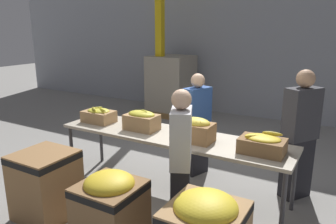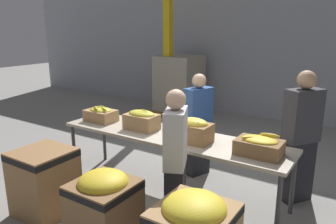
# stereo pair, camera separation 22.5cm
# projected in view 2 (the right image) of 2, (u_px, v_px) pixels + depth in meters

# --- Properties ---
(ground_plane) EXTENTS (30.00, 30.00, 0.00)m
(ground_plane) POSITION_uv_depth(u_px,v_px,m) (170.00, 191.00, 4.42)
(ground_plane) COLOR gray
(wall_back) EXTENTS (16.00, 0.08, 4.00)m
(wall_back) POSITION_uv_depth(u_px,v_px,m) (273.00, 33.00, 7.42)
(wall_back) COLOR #9399A3
(wall_back) RESTS_ON ground_plane
(sorting_table) EXTENTS (3.10, 0.75, 0.80)m
(sorting_table) POSITION_uv_depth(u_px,v_px,m) (170.00, 138.00, 4.23)
(sorting_table) COLOR #B2A893
(sorting_table) RESTS_ON ground_plane
(banana_box_0) EXTENTS (0.45, 0.30, 0.23)m
(banana_box_0) POSITION_uv_depth(u_px,v_px,m) (101.00, 114.00, 4.80)
(banana_box_0) COLOR tan
(banana_box_0) RESTS_ON sorting_table
(banana_box_1) EXTENTS (0.44, 0.29, 0.28)m
(banana_box_1) POSITION_uv_depth(u_px,v_px,m) (142.00, 120.00, 4.41)
(banana_box_1) COLOR tan
(banana_box_1) RESTS_ON sorting_table
(banana_box_2) EXTENTS (0.43, 0.29, 0.30)m
(banana_box_2) POSITION_uv_depth(u_px,v_px,m) (193.00, 130.00, 3.92)
(banana_box_2) COLOR olive
(banana_box_2) RESTS_ON sorting_table
(banana_box_3) EXTENTS (0.49, 0.32, 0.24)m
(banana_box_3) POSITION_uv_depth(u_px,v_px,m) (259.00, 146.00, 3.53)
(banana_box_3) COLOR olive
(banana_box_3) RESTS_ON sorting_table
(volunteer_0) EXTENTS (0.33, 0.45, 1.51)m
(volunteer_0) POSITION_uv_depth(u_px,v_px,m) (198.00, 126.00, 4.76)
(volunteer_0) COLOR black
(volunteer_0) RESTS_ON ground_plane
(volunteer_1) EXTENTS (0.36, 0.46, 1.55)m
(volunteer_1) POSITION_uv_depth(u_px,v_px,m) (175.00, 162.00, 3.44)
(volunteer_1) COLOR black
(volunteer_1) RESTS_ON ground_plane
(volunteer_2) EXTENTS (0.43, 0.49, 1.66)m
(volunteer_2) POSITION_uv_depth(u_px,v_px,m) (300.00, 138.00, 4.00)
(volunteer_2) COLOR black
(volunteer_2) RESTS_ON ground_plane
(donation_bin_0) EXTENTS (0.61, 0.61, 0.78)m
(donation_bin_0) POSITION_uv_depth(u_px,v_px,m) (44.00, 180.00, 3.82)
(donation_bin_0) COLOR olive
(donation_bin_0) RESTS_ON ground_plane
(donation_bin_1) EXTENTS (0.60, 0.60, 0.75)m
(donation_bin_1) POSITION_uv_depth(u_px,v_px,m) (104.00, 204.00, 3.32)
(donation_bin_1) COLOR olive
(donation_bin_1) RESTS_ON ground_plane
(support_pillar) EXTENTS (0.17, 0.17, 4.00)m
(support_pillar) POSITION_uv_depth(u_px,v_px,m) (168.00, 33.00, 7.70)
(support_pillar) COLOR yellow
(support_pillar) RESTS_ON ground_plane
(pallet_stack_0) EXTENTS (1.05, 1.05, 1.46)m
(pallet_stack_0) POSITION_uv_depth(u_px,v_px,m) (179.00, 86.00, 8.13)
(pallet_stack_0) COLOR olive
(pallet_stack_0) RESTS_ON ground_plane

